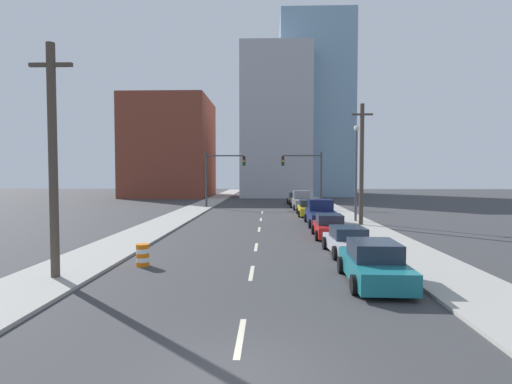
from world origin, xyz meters
name	(u,v)px	position (x,y,z in m)	size (l,w,h in m)	color
ground_plane	(233,380)	(0.00, 0.00, 0.00)	(200.00, 200.00, 0.00)	#38383A
sidewalk_left	(208,203)	(-7.56, 46.55, 0.06)	(3.27, 93.10, 0.13)	#9E9B93
sidewalk_right	(320,203)	(7.56, 46.55, 0.06)	(3.27, 93.10, 0.13)	#9E9B93
lane_stripe_at_2m	(240,337)	(0.00, 2.00, 0.00)	(0.16, 2.40, 0.01)	beige
lane_stripe_at_8m	(252,273)	(0.00, 8.33, 0.00)	(0.16, 2.40, 0.01)	beige
lane_stripe_at_14m	(256,247)	(0.00, 14.01, 0.00)	(0.16, 2.40, 0.01)	beige
lane_stripe_at_21m	(259,229)	(0.00, 20.98, 0.00)	(0.16, 2.40, 0.01)	beige
lane_stripe_at_27m	(261,219)	(0.00, 27.22, 0.00)	(0.16, 2.40, 0.01)	beige
lane_stripe_at_34m	(262,212)	(0.00, 33.63, 0.00)	(0.16, 2.40, 0.01)	beige
building_brick_left	(171,148)	(-16.84, 63.41, 8.60)	(14.00, 16.00, 17.19)	brown
building_office_center	(275,126)	(1.89, 67.41, 12.88)	(12.00, 20.00, 25.76)	#A8A8AD
building_glass_right	(312,112)	(9.20, 71.41, 16.22)	(13.00, 20.00, 32.44)	#7A9EB7
traffic_signal_left	(217,172)	(-5.41, 39.64, 4.27)	(4.79, 0.35, 6.55)	#38383D
traffic_signal_right	(310,172)	(5.50, 39.64, 4.27)	(4.79, 0.35, 6.55)	#38383D
utility_pole_left_near	(53,160)	(-7.29, 7.01, 4.50)	(1.60, 0.32, 8.76)	#473D33
utility_pole_right_mid	(362,164)	(7.72, 23.01, 4.76)	(1.60, 0.32, 9.27)	#473D33
traffic_barrel	(143,255)	(-4.75, 9.38, 0.47)	(0.56, 0.56, 0.95)	orange
street_lamp	(356,166)	(7.82, 25.38, 4.62)	(0.44, 0.44, 7.92)	#4C4C51
sedan_teal	(374,264)	(4.50, 6.96, 0.70)	(2.23, 4.68, 1.53)	#196B75
sedan_silver	(348,242)	(4.61, 12.24, 0.63)	(2.17, 4.35, 1.36)	#B2B2BC
sedan_red	(329,227)	(4.49, 17.50, 0.66)	(2.11, 4.25, 1.45)	red
pickup_truck_navy	(321,215)	(4.82, 23.80, 0.79)	(2.44, 6.21, 1.94)	#141E47
sedan_yellow	(308,209)	(4.46, 30.64, 0.68)	(2.15, 4.79, 1.51)	gold
pickup_truck_gray	(302,202)	(4.47, 38.03, 0.83)	(2.54, 5.57, 2.06)	slate
sedan_tan	(296,199)	(4.25, 44.83, 0.70)	(2.31, 4.32, 1.53)	tan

